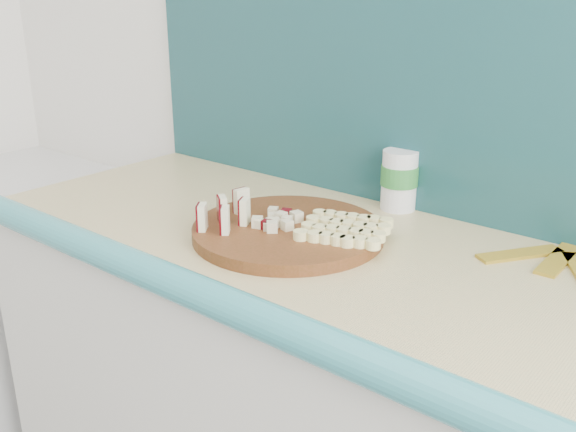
% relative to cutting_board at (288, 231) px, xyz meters
% --- Properties ---
extents(porcelain_fixture, '(0.70, 0.72, 0.84)m').
position_rel_cutting_board_xyz_m(porcelain_fixture, '(-1.12, 0.02, -0.52)').
color(porcelain_fixture, silver).
rests_on(porcelain_fixture, ground).
extents(cutting_board, '(0.48, 0.48, 0.02)m').
position_rel_cutting_board_xyz_m(cutting_board, '(0.00, 0.00, 0.00)').
color(cutting_board, '#4A2C0F').
rests_on(cutting_board, kitchen_counter).
extents(apple_wedges, '(0.08, 0.15, 0.05)m').
position_rel_cutting_board_xyz_m(apple_wedges, '(-0.10, -0.07, 0.04)').
color(apple_wedges, '#F7F1C5').
rests_on(apple_wedges, cutting_board).
extents(apple_chunks, '(0.06, 0.06, 0.02)m').
position_rel_cutting_board_xyz_m(apple_chunks, '(-0.02, -0.01, 0.02)').
color(apple_chunks, '#FAF1C8').
rests_on(apple_chunks, cutting_board).
extents(banana_slices, '(0.19, 0.18, 0.02)m').
position_rel_cutting_board_xyz_m(banana_slices, '(0.11, 0.04, 0.02)').
color(banana_slices, '#FFF29B').
rests_on(banana_slices, cutting_board).
extents(canister, '(0.08, 0.08, 0.13)m').
position_rel_cutting_board_xyz_m(canister, '(0.08, 0.28, 0.06)').
color(canister, white).
rests_on(canister, kitchen_counter).
extents(banana_peel, '(0.23, 0.20, 0.01)m').
position_rel_cutting_board_xyz_m(banana_peel, '(0.45, 0.20, -0.01)').
color(banana_peel, gold).
rests_on(banana_peel, kitchen_counter).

